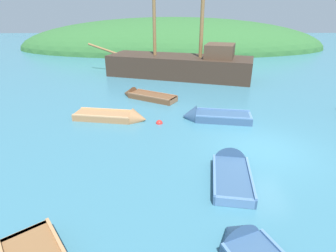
{
  "coord_description": "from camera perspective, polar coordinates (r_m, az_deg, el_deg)",
  "views": [
    {
      "loc": [
        -4.19,
        -9.93,
        5.43
      ],
      "look_at": [
        -4.08,
        2.06,
        0.17
      ],
      "focal_mm": 28.55,
      "sensor_mm": 36.0,
      "label": 1
    }
  ],
  "objects": [
    {
      "name": "shore_hill",
      "position": [
        42.89,
        0.91,
        16.4
      ],
      "size": [
        45.58,
        20.99,
        8.77
      ],
      "primitive_type": "ellipsoid",
      "color": "#2D602D",
      "rests_on": "ground"
    },
    {
      "name": "buoy_orange",
      "position": [
        19.32,
        -8.2,
        7.12
      ],
      "size": [
        0.32,
        0.32,
        0.32
      ],
      "primitive_type": "sphere",
      "color": "orange",
      "rests_on": "ground"
    },
    {
      "name": "sailing_ship",
      "position": [
        23.69,
        2.72,
        12.07
      ],
      "size": [
        14.74,
        7.22,
        11.09
      ],
      "rotation": [
        0.0,
        0.0,
        2.83
      ],
      "color": "#38281E",
      "rests_on": "ground"
    },
    {
      "name": "rowboat_near_dock",
      "position": [
        17.89,
        -5.03,
        6.28
      ],
      "size": [
        3.92,
        2.92,
        1.04
      ],
      "rotation": [
        0.0,
        0.0,
        2.61
      ],
      "color": "brown",
      "rests_on": "ground"
    },
    {
      "name": "rowboat_outer_right",
      "position": [
        14.54,
        -11.06,
        1.76
      ],
      "size": [
        4.0,
        1.73,
        1.1
      ],
      "rotation": [
        0.0,
        0.0,
        6.12
      ],
      "color": "#9E7047",
      "rests_on": "ground"
    },
    {
      "name": "rowboat_portside",
      "position": [
        14.43,
        9.26,
        1.82
      ],
      "size": [
        3.74,
        1.78,
        1.2
      ],
      "rotation": [
        0.0,
        0.0,
        2.98
      ],
      "color": "#335175",
      "rests_on": "ground"
    },
    {
      "name": "buoy_red",
      "position": [
        13.84,
        -1.87,
        0.57
      ],
      "size": [
        0.36,
        0.36,
        0.36
      ],
      "primitive_type": "sphere",
      "color": "red",
      "rests_on": "ground"
    },
    {
      "name": "rowboat_outer_left",
      "position": [
        9.97,
        13.24,
        -9.33
      ],
      "size": [
        1.72,
        3.27,
        1.21
      ],
      "rotation": [
        0.0,
        0.0,
        1.41
      ],
      "color": "#335175",
      "rests_on": "ground"
    },
    {
      "name": "ground_plane",
      "position": [
        12.07,
        19.94,
        -4.6
      ],
      "size": [
        120.0,
        120.0,
        0.0
      ],
      "primitive_type": "plane",
      "color": "teal"
    }
  ]
}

